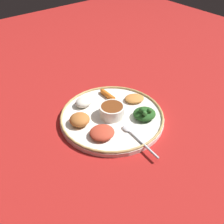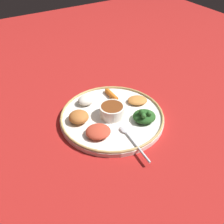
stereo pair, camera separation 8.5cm
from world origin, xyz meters
name	(u,v)px [view 1 (the left image)]	position (x,y,z in m)	size (l,w,h in m)	color
ground_plane	(112,119)	(0.00, 0.00, 0.00)	(2.40, 2.40, 0.00)	maroon
platter	(112,117)	(0.00, 0.00, 0.01)	(0.34, 0.34, 0.02)	white
platter_rim	(112,115)	(0.00, 0.00, 0.02)	(0.34, 0.34, 0.01)	tan
center_bowl	(112,111)	(0.00, 0.00, 0.04)	(0.08, 0.08, 0.04)	silver
spoon	(134,135)	(-0.01, -0.12, 0.02)	(0.03, 0.16, 0.01)	silver
greens_pile	(144,114)	(0.08, -0.07, 0.03)	(0.09, 0.09, 0.04)	#23511E
carrot_near_spoon	(107,94)	(0.05, 0.10, 0.02)	(0.02, 0.08, 0.02)	orange
mound_rice_white	(84,102)	(-0.04, 0.11, 0.03)	(0.06, 0.05, 0.03)	silver
mound_squash	(134,98)	(0.11, 0.02, 0.02)	(0.07, 0.06, 0.02)	#C67A38
mound_chickpea	(80,120)	(-0.10, 0.03, 0.03)	(0.06, 0.07, 0.03)	#B2662D
mound_berbere_red	(102,132)	(-0.08, -0.06, 0.03)	(0.08, 0.07, 0.02)	#B73D28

